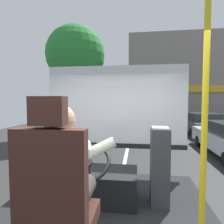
% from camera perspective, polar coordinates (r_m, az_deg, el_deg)
% --- Properties ---
extents(ground, '(18.00, 44.00, 0.06)m').
position_cam_1_polar(ground, '(10.76, 5.46, -7.30)').
color(ground, '#2B2B2B').
extents(driver_seat, '(0.48, 0.48, 1.36)m').
position_cam_1_polar(driver_seat, '(1.51, -16.25, -26.02)').
color(driver_seat, black).
rests_on(driver_seat, bus_floor).
extents(bus_driver, '(0.77, 0.53, 0.81)m').
position_cam_1_polar(bus_driver, '(1.52, -14.61, -17.38)').
color(bus_driver, '#332D28').
rests_on(bus_driver, driver_seat).
extents(steering_console, '(1.10, 1.01, 0.83)m').
position_cam_1_polar(steering_console, '(2.69, -5.11, -20.81)').
color(steering_console, black).
rests_on(steering_console, bus_floor).
extents(handrail_pole, '(0.04, 0.04, 2.26)m').
position_cam_1_polar(handrail_pole, '(1.55, 26.12, -4.16)').
color(handrail_pole, yellow).
rests_on(handrail_pole, bus_floor).
extents(fare_box, '(0.22, 0.27, 1.00)m').
position_cam_1_polar(fare_box, '(2.54, 14.18, -15.71)').
color(fare_box, '#333338').
rests_on(fare_box, bus_floor).
extents(windshield_panel, '(2.50, 0.08, 1.48)m').
position_cam_1_polar(windshield_panel, '(3.42, 1.13, -1.22)').
color(windshield_panel, silver).
extents(street_tree, '(3.20, 3.20, 6.08)m').
position_cam_1_polar(street_tree, '(11.01, -10.95, 16.43)').
color(street_tree, '#4C3828').
rests_on(street_tree, ground).
extents(shop_building, '(11.61, 5.96, 8.05)m').
position_cam_1_polar(shop_building, '(20.95, 21.66, 8.86)').
color(shop_building, gray).
rests_on(shop_building, ground).
extents(parked_car_charcoal, '(1.83, 4.47, 1.26)m').
position_cam_1_polar(parked_car_charcoal, '(12.68, 25.07, -2.89)').
color(parked_car_charcoal, '#474C51').
rests_on(parked_car_charcoal, ground).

